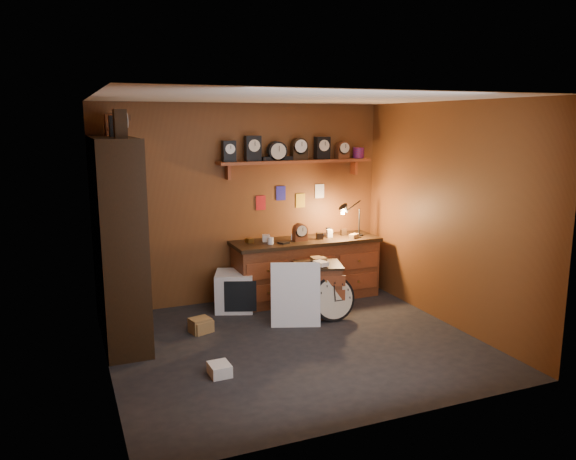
{
  "coord_description": "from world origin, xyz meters",
  "views": [
    {
      "loc": [
        -2.33,
        -5.47,
        2.48
      ],
      "look_at": [
        0.05,
        0.35,
        1.24
      ],
      "focal_mm": 35.0,
      "sensor_mm": 36.0,
      "label": 1
    }
  ],
  "objects_px": {
    "shelving_unit": "(115,231)",
    "workbench": "(306,266)",
    "big_round_clock": "(333,299)",
    "low_cabinet": "(318,287)"
  },
  "relations": [
    {
      "from": "shelving_unit",
      "to": "low_cabinet",
      "type": "height_order",
      "value": "shelving_unit"
    },
    {
      "from": "big_round_clock",
      "to": "workbench",
      "type": "bearing_deg",
      "value": 87.19
    },
    {
      "from": "workbench",
      "to": "low_cabinet",
      "type": "bearing_deg",
      "value": -101.47
    },
    {
      "from": "workbench",
      "to": "big_round_clock",
      "type": "xyz_separation_m",
      "value": [
        -0.05,
        -0.94,
        -0.19
      ]
    },
    {
      "from": "shelving_unit",
      "to": "big_round_clock",
      "type": "relative_size",
      "value": 4.49
    },
    {
      "from": "workbench",
      "to": "big_round_clock",
      "type": "bearing_deg",
      "value": -92.81
    },
    {
      "from": "shelving_unit",
      "to": "workbench",
      "type": "height_order",
      "value": "shelving_unit"
    },
    {
      "from": "shelving_unit",
      "to": "workbench",
      "type": "distance_m",
      "value": 2.74
    },
    {
      "from": "workbench",
      "to": "big_round_clock",
      "type": "relative_size",
      "value": 3.63
    },
    {
      "from": "shelving_unit",
      "to": "big_round_clock",
      "type": "xyz_separation_m",
      "value": [
        2.53,
        -0.45,
        -0.97
      ]
    }
  ]
}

